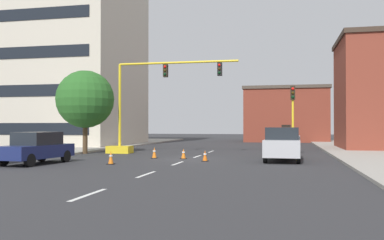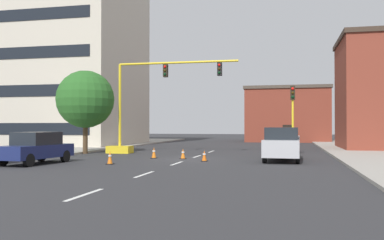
% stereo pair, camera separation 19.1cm
% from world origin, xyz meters
% --- Properties ---
extents(ground_plane, '(160.00, 160.00, 0.00)m').
position_xyz_m(ground_plane, '(0.00, 0.00, 0.00)').
color(ground_plane, '#2D2D30').
extents(sidewalk_left, '(6.00, 56.00, 0.14)m').
position_xyz_m(sidewalk_left, '(-11.93, 8.00, 0.07)').
color(sidewalk_left, '#9E998E').
rests_on(sidewalk_left, ground_plane).
extents(sidewalk_right, '(6.00, 56.00, 0.14)m').
position_xyz_m(sidewalk_right, '(11.93, 8.00, 0.07)').
color(sidewalk_right, '#9E998E').
rests_on(sidewalk_right, ground_plane).
extents(lane_stripe_seg_0, '(0.16, 2.40, 0.01)m').
position_xyz_m(lane_stripe_seg_0, '(0.00, -14.00, 0.00)').
color(lane_stripe_seg_0, silver).
rests_on(lane_stripe_seg_0, ground_plane).
extents(lane_stripe_seg_1, '(0.16, 2.40, 0.01)m').
position_xyz_m(lane_stripe_seg_1, '(0.00, -8.50, 0.00)').
color(lane_stripe_seg_1, silver).
rests_on(lane_stripe_seg_1, ground_plane).
extents(lane_stripe_seg_2, '(0.16, 2.40, 0.01)m').
position_xyz_m(lane_stripe_seg_2, '(0.00, -3.00, 0.00)').
color(lane_stripe_seg_2, silver).
rests_on(lane_stripe_seg_2, ground_plane).
extents(lane_stripe_seg_3, '(0.16, 2.40, 0.01)m').
position_xyz_m(lane_stripe_seg_3, '(0.00, 2.50, 0.00)').
color(lane_stripe_seg_3, silver).
rests_on(lane_stripe_seg_3, ground_plane).
extents(lane_stripe_seg_4, '(0.16, 2.40, 0.01)m').
position_xyz_m(lane_stripe_seg_4, '(0.00, 8.00, 0.00)').
color(lane_stripe_seg_4, silver).
rests_on(lane_stripe_seg_4, ground_plane).
extents(building_tall_left, '(12.55, 14.24, 21.81)m').
position_xyz_m(building_tall_left, '(-16.48, 16.69, 10.91)').
color(building_tall_left, beige).
rests_on(building_tall_left, ground_plane).
extents(building_brick_center, '(10.83, 9.47, 7.12)m').
position_xyz_m(building_brick_center, '(5.98, 32.48, 3.57)').
color(building_brick_center, brown).
rests_on(building_brick_center, ground_plane).
extents(traffic_signal_gantry, '(9.92, 1.20, 6.83)m').
position_xyz_m(traffic_signal_gantry, '(-5.13, 4.54, 2.30)').
color(traffic_signal_gantry, yellow).
rests_on(traffic_signal_gantry, ground_plane).
extents(traffic_light_pole_right, '(0.32, 0.47, 4.80)m').
position_xyz_m(traffic_light_pole_right, '(6.35, 4.00, 3.53)').
color(traffic_light_pole_right, yellow).
rests_on(traffic_light_pole_right, ground_plane).
extents(tree_left_near, '(4.30, 4.30, 6.22)m').
position_xyz_m(tree_left_near, '(-8.76, 3.48, 4.06)').
color(tree_left_near, '#4C3823').
rests_on(tree_left_near, ground_plane).
extents(pickup_truck_silver, '(2.16, 5.46, 1.99)m').
position_xyz_m(pickup_truck_silver, '(5.69, 0.01, 0.97)').
color(pickup_truck_silver, '#BCBCC1').
rests_on(pickup_truck_silver, ground_plane).
extents(sedan_navy_near_left, '(2.32, 4.67, 1.74)m').
position_xyz_m(sedan_navy_near_left, '(-7.43, -5.01, 0.89)').
color(sedan_navy_near_left, navy).
rests_on(sedan_navy_near_left, ground_plane).
extents(traffic_cone_roadside_a, '(0.36, 0.36, 0.73)m').
position_xyz_m(traffic_cone_roadside_a, '(-3.37, -4.38, 0.36)').
color(traffic_cone_roadside_a, black).
rests_on(traffic_cone_roadside_a, ground_plane).
extents(traffic_cone_roadside_b, '(0.36, 0.36, 0.73)m').
position_xyz_m(traffic_cone_roadside_b, '(-2.35, 0.20, 0.36)').
color(traffic_cone_roadside_b, black).
rests_on(traffic_cone_roadside_b, ground_plane).
extents(traffic_cone_roadside_c, '(0.36, 0.36, 0.65)m').
position_xyz_m(traffic_cone_roadside_c, '(-0.42, 0.14, 0.32)').
color(traffic_cone_roadside_c, black).
rests_on(traffic_cone_roadside_c, ground_plane).
extents(traffic_cone_roadside_d, '(0.36, 0.36, 0.66)m').
position_xyz_m(traffic_cone_roadside_d, '(1.24, -1.37, 0.32)').
color(traffic_cone_roadside_d, black).
rests_on(traffic_cone_roadside_d, ground_plane).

